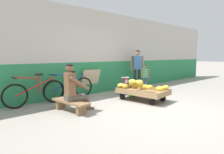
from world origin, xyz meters
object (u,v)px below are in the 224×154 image
Objects in this scene: low_bench at (70,103)px; sign_board at (90,82)px; bicycle_near_left at (36,93)px; customer_child at (145,75)px; weighing_scale at (125,81)px; bicycle_far_left at (69,88)px; customer_adult at (137,65)px; plastic_crate at (125,90)px; shopping_bag at (131,93)px; vendor_seated at (73,88)px; banana_cart at (142,93)px.

sign_board is at bearing 41.67° from low_bench.
bicycle_near_left is at bearing 109.96° from low_bench.
bicycle_near_left is 1.69× the size of customer_child.
customer_child is at bearing -3.62° from weighing_scale.
customer_adult is at bearing -7.01° from bicycle_far_left.
plastic_crate reaches higher than low_bench.
low_bench is 2.54m from weighing_scale.
shopping_bag is at bearing -17.86° from bicycle_near_left.
vendor_seated is (0.09, -0.01, 0.37)m from low_bench.
customer_adult is 1.47m from shopping_bag.
bicycle_near_left is 3.93m from customer_child.
customer_adult is at bearing 31.73° from shopping_bag.
sign_board reaches higher than bicycle_near_left.
low_bench is 2.53m from plastic_crate.
plastic_crate is at bearing 76.22° from shopping_bag.
customer_adult is (3.80, -0.26, 0.60)m from bicycle_near_left.
low_bench is at bearing -166.70° from plastic_crate.
bicycle_far_left reaches higher than banana_cart.
vendor_seated reaches higher than sign_board.
banana_cart is at bearing -71.29° from sign_board.
banana_cart is 1.64m from customer_child.
weighing_scale reaches higher than low_bench.
sign_board reaches higher than banana_cart.
vendor_seated reaches higher than bicycle_far_left.
vendor_seated is 0.69× the size of bicycle_far_left.
bicycle_near_left is at bearing 113.58° from vendor_seated.
weighing_scale is 0.31× the size of customer_child.
weighing_scale is at bearing -10.47° from bicycle_near_left.
vendor_seated is (-2.08, 0.40, 0.33)m from banana_cart.
customer_child reaches higher than plastic_crate.
banana_cart is 1.56× the size of customer_child.
plastic_crate is 0.38m from shopping_bag.
customer_adult is at bearing 45.79° from banana_cart.
sign_board is at bearing 124.64° from shopping_bag.
customer_adult reaches higher than bicycle_near_left.
plastic_crate is at bearing 14.07° from vendor_seated.
sign_board is 3.60× the size of shopping_bag.
weighing_scale is (2.46, 0.58, 0.25)m from low_bench.
shopping_bag is (-1.03, -0.64, -0.83)m from customer_adult.
weighing_scale is 1.92m from bicycle_far_left.
vendor_seated is at bearing -165.93° from plastic_crate.
vendor_seated is at bearing -171.11° from customer_child.
bicycle_far_left is (1.05, 0.08, 0.00)m from bicycle_near_left.
bicycle_near_left is 1.00× the size of bicycle_far_left.
banana_cart is at bearing -10.73° from low_bench.
banana_cart is 2.22m from bicycle_far_left.
bicycle_near_left reaches higher than weighing_scale.
plastic_crate is 1.26m from customer_adult.
weighing_scale is at bearing -41.93° from sign_board.
sign_board is (-0.61, 1.80, 0.19)m from banana_cart.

